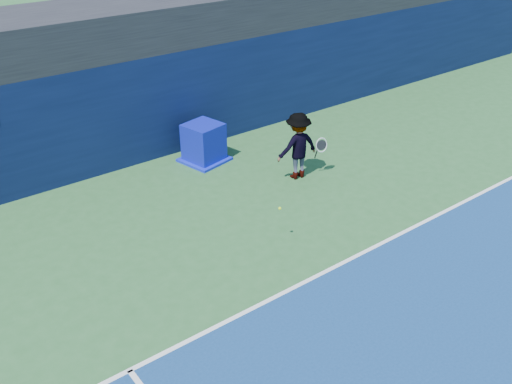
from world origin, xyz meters
The scene contains 7 objects.
ground centered at (0.00, 0.00, 0.00)m, with size 80.00×80.00×0.00m, color #2A5E2D.
baseline centered at (0.00, 3.00, 0.01)m, with size 24.00×0.10×0.01m, color white.
stadium_band centered at (0.00, 11.50, 3.60)m, with size 36.00×3.00×1.20m, color black.
back_wall_assembly centered at (0.00, 10.50, 1.50)m, with size 36.00×1.03×3.00m.
equipment_cart centered at (0.39, 9.05, 0.52)m, with size 1.41×1.41×1.14m.
tennis_player centered at (1.86, 6.65, 0.93)m, with size 1.40×0.83×1.86m.
tennis_ball centered at (-0.57, 4.45, 0.89)m, with size 0.07×0.07×0.07m.
Camera 1 is at (-7.49, -3.77, 7.27)m, focal length 40.00 mm.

